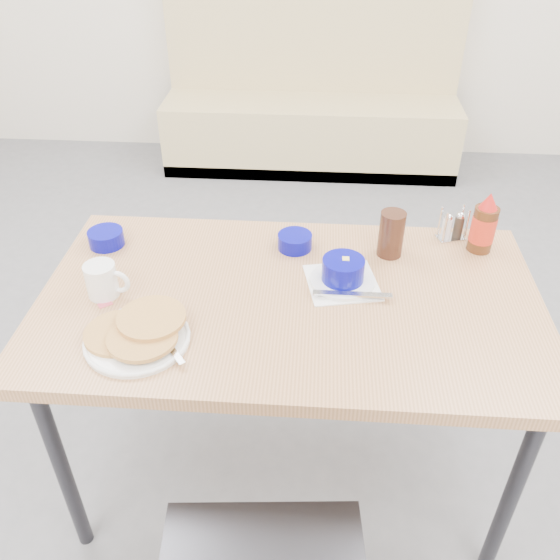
# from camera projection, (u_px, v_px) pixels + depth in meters

# --- Properties ---
(ground) EXTENTS (6.00, 6.00, 0.00)m
(ground) POSITION_uv_depth(u_px,v_px,m) (283.00, 531.00, 1.90)
(ground) COLOR slate
(ground) RESTS_ON ground
(booth_bench) EXTENTS (1.90, 0.56, 1.22)m
(booth_bench) POSITION_uv_depth(u_px,v_px,m) (311.00, 111.00, 3.93)
(booth_bench) COLOR tan
(booth_bench) RESTS_ON ground
(dining_table) EXTENTS (1.40, 0.80, 0.76)m
(dining_table) POSITION_uv_depth(u_px,v_px,m) (290.00, 313.00, 1.69)
(dining_table) COLOR tan
(dining_table) RESTS_ON ground
(pancake_plate) EXTENTS (0.28, 0.27, 0.05)m
(pancake_plate) POSITION_uv_depth(u_px,v_px,m) (138.00, 334.00, 1.49)
(pancake_plate) COLOR white
(pancake_plate) RESTS_ON dining_table
(coffee_mug) EXTENTS (0.13, 0.09, 0.10)m
(coffee_mug) POSITION_uv_depth(u_px,v_px,m) (103.00, 280.00, 1.63)
(coffee_mug) COLOR white
(coffee_mug) RESTS_ON dining_table
(grits_setting) EXTENTS (0.25, 0.23, 0.08)m
(grits_setting) POSITION_uv_depth(u_px,v_px,m) (343.00, 273.00, 1.68)
(grits_setting) COLOR white
(grits_setting) RESTS_ON dining_table
(creamer_bowl) EXTENTS (0.11, 0.11, 0.05)m
(creamer_bowl) POSITION_uv_depth(u_px,v_px,m) (106.00, 238.00, 1.85)
(creamer_bowl) COLOR #050682
(creamer_bowl) RESTS_ON dining_table
(butter_bowl) EXTENTS (0.11, 0.11, 0.05)m
(butter_bowl) POSITION_uv_depth(u_px,v_px,m) (295.00, 241.00, 1.83)
(butter_bowl) COLOR #050682
(butter_bowl) RESTS_ON dining_table
(amber_tumbler) EXTENTS (0.08, 0.08, 0.14)m
(amber_tumbler) POSITION_uv_depth(u_px,v_px,m) (391.00, 234.00, 1.78)
(amber_tumbler) COLOR #351B11
(amber_tumbler) RESTS_ON dining_table
(condiment_caddy) EXTENTS (0.10, 0.08, 0.11)m
(condiment_caddy) POSITION_uv_depth(u_px,v_px,m) (452.00, 228.00, 1.87)
(condiment_caddy) COLOR silver
(condiment_caddy) RESTS_ON dining_table
(syrup_bottle) EXTENTS (0.07, 0.07, 0.20)m
(syrup_bottle) POSITION_uv_depth(u_px,v_px,m) (484.00, 226.00, 1.79)
(syrup_bottle) COLOR #47230F
(syrup_bottle) RESTS_ON dining_table
(sugar_wrapper) EXTENTS (0.04, 0.04, 0.00)m
(sugar_wrapper) POSITION_uv_depth(u_px,v_px,m) (105.00, 304.00, 1.62)
(sugar_wrapper) COLOR #D8485B
(sugar_wrapper) RESTS_ON dining_table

